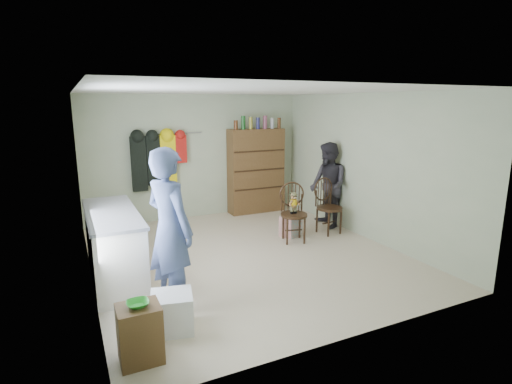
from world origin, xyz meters
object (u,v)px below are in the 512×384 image
chair_front (293,209)px  dresser (256,170)px  chair_far (327,204)px  counter (114,245)px

chair_front → dresser: dresser is taller
chair_front → chair_far: (0.79, 0.12, -0.03)m
chair_far → dresser: size_ratio=0.49×
chair_far → dresser: 1.99m
chair_front → dresser: size_ratio=0.49×
counter → chair_far: chair_far is taller
counter → chair_front: size_ratio=1.84×
counter → chair_far: size_ratio=1.84×
counter → chair_far: (3.74, 0.42, 0.07)m
counter → dresser: 3.96m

